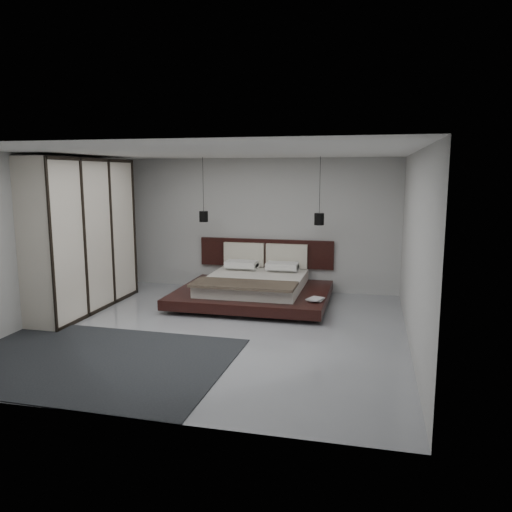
% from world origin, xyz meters
% --- Properties ---
extents(floor, '(6.00, 6.00, 0.00)m').
position_xyz_m(floor, '(0.00, 0.00, 0.00)').
color(floor, '#93969B').
rests_on(floor, ground).
extents(ceiling, '(6.00, 6.00, 0.00)m').
position_xyz_m(ceiling, '(0.00, 0.00, 2.80)').
color(ceiling, white).
rests_on(ceiling, wall_back).
extents(wall_back, '(6.00, 0.00, 6.00)m').
position_xyz_m(wall_back, '(0.00, 3.00, 1.40)').
color(wall_back, '#AFB0AD').
rests_on(wall_back, floor).
extents(wall_front, '(6.00, 0.00, 6.00)m').
position_xyz_m(wall_front, '(0.00, -3.00, 1.40)').
color(wall_front, '#AFB0AD').
rests_on(wall_front, floor).
extents(wall_left, '(0.00, 6.00, 6.00)m').
position_xyz_m(wall_left, '(-3.00, 0.00, 1.40)').
color(wall_left, '#AFB0AD').
rests_on(wall_left, floor).
extents(wall_right, '(0.00, 6.00, 6.00)m').
position_xyz_m(wall_right, '(3.00, 0.00, 1.40)').
color(wall_right, '#AFB0AD').
rests_on(wall_right, floor).
extents(lattice_screen, '(0.05, 0.90, 2.60)m').
position_xyz_m(lattice_screen, '(-2.95, 2.45, 1.30)').
color(lattice_screen, black).
rests_on(lattice_screen, floor).
extents(bed, '(2.89, 2.44, 1.09)m').
position_xyz_m(bed, '(0.21, 1.90, 0.29)').
color(bed, black).
rests_on(bed, floor).
extents(book_lower, '(0.28, 0.34, 0.03)m').
position_xyz_m(book_lower, '(1.39, 1.23, 0.28)').
color(book_lower, '#99724C').
rests_on(book_lower, bed).
extents(book_upper, '(0.33, 0.37, 0.02)m').
position_xyz_m(book_upper, '(1.37, 1.20, 0.31)').
color(book_upper, '#99724C').
rests_on(book_upper, book_lower).
extents(pendant_left, '(0.18, 0.18, 1.30)m').
position_xyz_m(pendant_left, '(-0.98, 2.37, 1.61)').
color(pendant_left, black).
rests_on(pendant_left, ceiling).
extents(pendant_right, '(0.19, 0.19, 1.32)m').
position_xyz_m(pendant_right, '(1.39, 2.37, 1.60)').
color(pendant_right, black).
rests_on(pendant_right, ceiling).
extents(wardrobe, '(0.66, 2.80, 2.75)m').
position_xyz_m(wardrobe, '(-2.70, 0.66, 1.37)').
color(wardrobe, beige).
rests_on(wardrobe, floor).
extents(rug, '(3.75, 2.71, 0.02)m').
position_xyz_m(rug, '(-1.20, -1.67, 0.01)').
color(rug, black).
rests_on(rug, floor).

